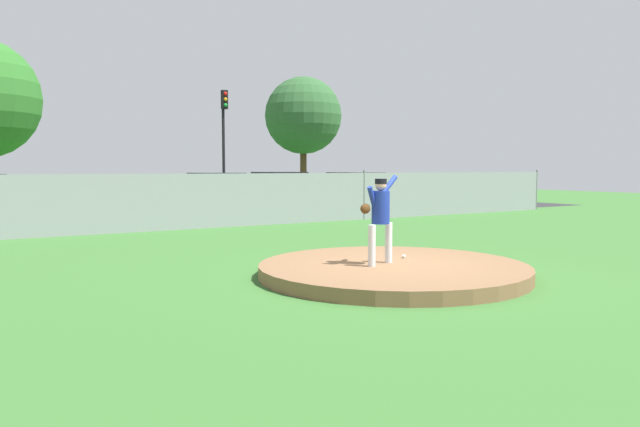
{
  "coord_description": "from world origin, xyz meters",
  "views": [
    {
      "loc": [
        -6.73,
        -8.23,
        1.94
      ],
      "look_at": [
        -0.47,
        1.71,
        1.05
      ],
      "focal_mm": 33.31,
      "sensor_mm": 36.0,
      "label": 1
    }
  ],
  "objects": [
    {
      "name": "chainlink_fence",
      "position": [
        0.0,
        10.0,
        0.89
      ],
      "size": [
        33.73,
        0.07,
        1.88
      ],
      "color": "gray",
      "rests_on": "ground_plane"
    },
    {
      "name": "baseball",
      "position": [
        0.61,
        0.43,
        0.27
      ],
      "size": [
        0.07,
        0.07,
        0.07
      ],
      "primitive_type": "sphere",
      "color": "white",
      "rests_on": "pitchers_mound"
    },
    {
      "name": "tree_leaning_west",
      "position": [
        12.5,
        24.31,
        5.27
      ],
      "size": [
        4.85,
        4.85,
        7.71
      ],
      "color": "#4C331E",
      "rests_on": "ground_plane"
    },
    {
      "name": "traffic_light_far",
      "position": [
        4.71,
        18.65,
        3.83
      ],
      "size": [
        0.28,
        0.46,
        5.69
      ],
      "color": "black",
      "rests_on": "ground_plane"
    },
    {
      "name": "parked_car_navy",
      "position": [
        9.38,
        14.28,
        0.85
      ],
      "size": [
        1.79,
        4.71,
        1.77
      ],
      "color": "#161E4C",
      "rests_on": "ground_plane"
    },
    {
      "name": "parked_car_charcoal",
      "position": [
        5.35,
        14.27,
        0.85
      ],
      "size": [
        1.93,
        4.46,
        1.8
      ],
      "color": "#232328",
      "rests_on": "ground_plane"
    },
    {
      "name": "ground_plane",
      "position": [
        0.0,
        6.0,
        0.0
      ],
      "size": [
        80.0,
        80.0,
        0.0
      ],
      "primitive_type": "plane",
      "color": "#386B2D"
    },
    {
      "name": "parked_car_teal",
      "position": [
        2.72,
        14.86,
        0.83
      ],
      "size": [
        1.96,
        4.35,
        1.77
      ],
      "color": "#146066",
      "rests_on": "ground_plane"
    },
    {
      "name": "parked_car_white",
      "position": [
        -1.62,
        14.68,
        0.77
      ],
      "size": [
        1.98,
        4.22,
        1.62
      ],
      "color": "silver",
      "rests_on": "ground_plane"
    },
    {
      "name": "pitcher_youth",
      "position": [
        -0.25,
        0.06,
        1.17
      ],
      "size": [
        0.82,
        0.32,
        1.59
      ],
      "color": "silver",
      "rests_on": "pitchers_mound"
    },
    {
      "name": "asphalt_strip",
      "position": [
        0.0,
        14.5,
        0.0
      ],
      "size": [
        44.0,
        7.0,
        0.01
      ],
      "primitive_type": "cube",
      "color": "#2B2B2D",
      "rests_on": "ground_plane"
    },
    {
      "name": "pitchers_mound",
      "position": [
        0.0,
        0.0,
        0.12
      ],
      "size": [
        4.83,
        4.83,
        0.23
      ],
      "primitive_type": "cylinder",
      "color": "brown",
      "rests_on": "ground_plane"
    }
  ]
}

